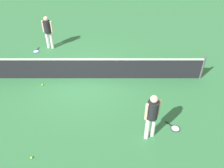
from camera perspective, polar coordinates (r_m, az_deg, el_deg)
ground_plane at (r=10.35m, az=-6.66°, el=1.41°), size 40.00×40.00×0.00m
court_net at (r=10.06m, az=-6.86°, el=3.73°), size 10.09×0.09×1.07m
player_near_side at (r=7.24m, az=9.61°, el=-7.04°), size 0.51×0.46×1.70m
player_far_side at (r=12.57m, az=-15.10°, el=12.43°), size 0.53×0.39×1.70m
tennis_racket_near_player at (r=8.36m, az=14.80°, el=-10.16°), size 0.51×0.56×0.03m
tennis_racket_far_player at (r=12.86m, az=-17.70°, el=7.51°), size 0.35×0.60×0.03m
tennis_ball_by_net at (r=7.70m, az=-18.72°, el=-16.35°), size 0.07×0.07×0.07m
tennis_ball_midcourt at (r=10.25m, az=-16.32°, el=-0.18°), size 0.07×0.07×0.07m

